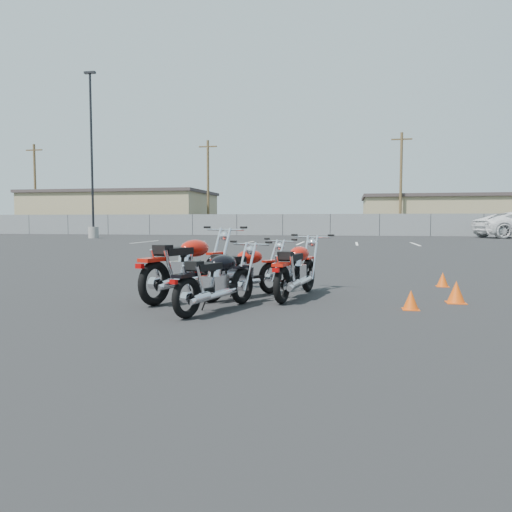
% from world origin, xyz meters
% --- Properties ---
extents(ground, '(120.00, 120.00, 0.00)m').
position_xyz_m(ground, '(0.00, 0.00, 0.00)').
color(ground, black).
rests_on(ground, ground).
extents(motorcycle_front_red, '(1.17, 2.24, 1.11)m').
position_xyz_m(motorcycle_front_red, '(-0.81, 0.26, 0.51)').
color(motorcycle_front_red, black).
rests_on(motorcycle_front_red, ground).
extents(motorcycle_second_black, '(1.00, 1.83, 0.91)m').
position_xyz_m(motorcycle_second_black, '(-0.09, -0.70, 0.41)').
color(motorcycle_second_black, black).
rests_on(motorcycle_second_black, ground).
extents(motorcycle_third_red, '(0.82, 1.98, 0.97)m').
position_xyz_m(motorcycle_third_red, '(0.83, 0.68, 0.44)').
color(motorcycle_third_red, black).
rests_on(motorcycle_third_red, ground).
extents(motorcycle_rear_red, '(1.34, 1.72, 0.91)m').
position_xyz_m(motorcycle_rear_red, '(0.01, 0.47, 0.41)').
color(motorcycle_rear_red, black).
rests_on(motorcycle_rear_red, ground).
extents(training_cone_near, '(0.27, 0.27, 0.33)m').
position_xyz_m(training_cone_near, '(3.19, 0.57, 0.16)').
color(training_cone_near, '#E34D0B').
rests_on(training_cone_near, ground).
extents(training_cone_far, '(0.22, 0.22, 0.27)m').
position_xyz_m(training_cone_far, '(2.47, -0.12, 0.13)').
color(training_cone_far, '#E34D0B').
rests_on(training_cone_far, ground).
extents(training_cone_extra, '(0.22, 0.22, 0.26)m').
position_xyz_m(training_cone_extra, '(3.33, 2.47, 0.13)').
color(training_cone_extra, '#E34D0B').
rests_on(training_cone_extra, ground).
extents(light_pole_west, '(0.80, 0.70, 11.51)m').
position_xyz_m(light_pole_west, '(-16.16, 25.35, 3.10)').
color(light_pole_west, gray).
rests_on(light_pole_west, ground).
extents(chainlink_fence, '(80.06, 0.06, 1.80)m').
position_xyz_m(chainlink_fence, '(-0.00, 35.00, 0.90)').
color(chainlink_fence, slate).
rests_on(chainlink_fence, ground).
extents(tan_building_west, '(18.40, 10.40, 4.30)m').
position_xyz_m(tan_building_west, '(-22.00, 42.00, 2.16)').
color(tan_building_west, '#9C8E65').
rests_on(tan_building_west, ground).
extents(tan_building_east, '(14.40, 9.40, 3.70)m').
position_xyz_m(tan_building_east, '(10.00, 44.00, 1.86)').
color(tan_building_east, '#9C8E65').
rests_on(tan_building_east, ground).
extents(utility_pole_a, '(1.80, 0.24, 9.00)m').
position_xyz_m(utility_pole_a, '(-30.00, 39.00, 4.69)').
color(utility_pole_a, '#4E3C24').
rests_on(utility_pole_a, ground).
extents(utility_pole_b, '(1.80, 0.24, 9.00)m').
position_xyz_m(utility_pole_b, '(-12.00, 40.00, 4.69)').
color(utility_pole_b, '#4E3C24').
rests_on(utility_pole_b, ground).
extents(utility_pole_c, '(1.80, 0.24, 9.00)m').
position_xyz_m(utility_pole_c, '(6.00, 39.00, 4.69)').
color(utility_pole_c, '#4E3C24').
rests_on(utility_pole_c, ground).
extents(parking_line_stripes, '(15.12, 4.00, 0.01)m').
position_xyz_m(parking_line_stripes, '(-2.50, 20.00, 0.00)').
color(parking_line_stripes, silver).
rests_on(parking_line_stripes, ground).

